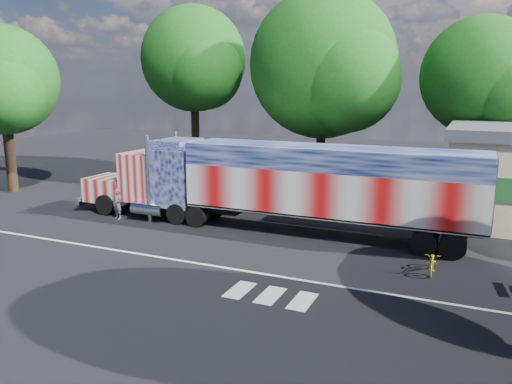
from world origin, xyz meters
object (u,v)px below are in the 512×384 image
at_px(tree_nw_a, 195,60).
at_px(tree_ne_a, 483,77).
at_px(semi_truck, 276,183).
at_px(coach_bus, 248,172).
at_px(tree_w_a, 3,81).
at_px(tree_n_mid, 325,65).
at_px(woman, 117,204).
at_px(bicycle, 432,262).

xyz_separation_m(tree_nw_a, tree_ne_a, (22.46, -1.26, -1.62)).
xyz_separation_m(semi_truck, tree_ne_a, (9.18, 13.37, 5.44)).
distance_m(coach_bus, tree_w_a, 17.75).
relative_size(semi_truck, coach_bus, 1.88).
bearing_deg(coach_bus, tree_ne_a, 28.36).
xyz_separation_m(tree_n_mid, tree_nw_a, (-11.73, 1.08, 0.70)).
relative_size(woman, tree_ne_a, 0.14).
relative_size(bicycle, tree_n_mid, 0.12).
distance_m(semi_truck, woman, 9.17).
distance_m(semi_truck, tree_ne_a, 17.11).
xyz_separation_m(semi_truck, tree_w_a, (-20.46, 1.43, 5.20)).
xyz_separation_m(bicycle, tree_w_a, (-28.40, 4.65, 7.21)).
xyz_separation_m(semi_truck, tree_nw_a, (-13.28, 14.63, 7.06)).
distance_m(tree_ne_a, tree_w_a, 31.96).
bearing_deg(semi_truck, tree_n_mid, 96.52).
height_order(coach_bus, tree_w_a, tree_w_a).
bearing_deg(semi_truck, tree_nw_a, 132.22).
height_order(tree_n_mid, tree_ne_a, tree_n_mid).
distance_m(woman, tree_nw_a, 18.92).
height_order(woman, bicycle, woman).
bearing_deg(coach_bus, tree_nw_a, 136.12).
height_order(coach_bus, bicycle, coach_bus).
bearing_deg(tree_ne_a, coach_bus, -151.64).
xyz_separation_m(semi_truck, woman, (-8.89, -1.60, -1.60)).
distance_m(woman, tree_ne_a, 24.50).
bearing_deg(bicycle, woman, 172.39).
xyz_separation_m(semi_truck, coach_bus, (-4.37, 6.06, -0.66)).
xyz_separation_m(tree_n_mid, tree_w_a, (-18.91, -12.12, -1.16)).
xyz_separation_m(woman, tree_w_a, (-11.57, 3.03, 6.80)).
bearing_deg(coach_bus, bicycle, -37.04).
distance_m(semi_truck, tree_w_a, 21.16).
height_order(coach_bus, woman, coach_bus).
bearing_deg(semi_truck, tree_w_a, 176.01).
height_order(semi_truck, tree_n_mid, tree_n_mid).
xyz_separation_m(tree_ne_a, tree_w_a, (-29.64, -11.95, -0.24)).
height_order(semi_truck, woman, semi_truck).
distance_m(tree_n_mid, tree_ne_a, 10.77).
bearing_deg(tree_ne_a, tree_w_a, -158.05).
height_order(coach_bus, tree_n_mid, tree_n_mid).
bearing_deg(bicycle, tree_nw_a, 137.80).
relative_size(coach_bus, tree_w_a, 1.04).
bearing_deg(woman, tree_n_mid, 76.88).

